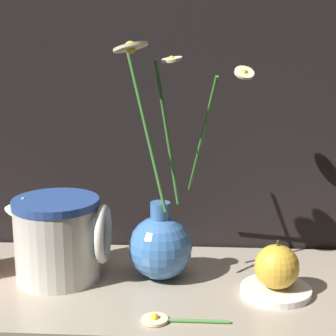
% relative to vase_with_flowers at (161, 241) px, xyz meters
% --- Properties ---
extents(ground_plane, '(6.00, 6.00, 0.00)m').
position_rel_vase_with_flowers_xyz_m(ground_plane, '(0.02, -0.02, -0.07)').
color(ground_plane, black).
extents(shelf, '(0.85, 0.32, 0.01)m').
position_rel_vase_with_flowers_xyz_m(shelf, '(0.02, -0.02, -0.07)').
color(shelf, tan).
rests_on(shelf, ground_plane).
extents(vase_with_flowers, '(0.21, 0.17, 0.37)m').
position_rel_vase_with_flowers_xyz_m(vase_with_flowers, '(0.00, 0.00, 0.00)').
color(vase_with_flowers, '#3F72B7').
rests_on(vase_with_flowers, shelf).
extents(ceramic_pitcher, '(0.16, 0.13, 0.14)m').
position_rel_vase_with_flowers_xyz_m(ceramic_pitcher, '(-0.16, -0.01, 0.01)').
color(ceramic_pitcher, beige).
rests_on(ceramic_pitcher, shelf).
extents(saucer_plate, '(0.10, 0.10, 0.01)m').
position_rel_vase_with_flowers_xyz_m(saucer_plate, '(0.17, -0.05, -0.06)').
color(saucer_plate, white).
rests_on(saucer_plate, shelf).
extents(orange_fruit, '(0.07, 0.07, 0.07)m').
position_rel_vase_with_flowers_xyz_m(orange_fruit, '(0.17, -0.05, -0.02)').
color(orange_fruit, gold).
rests_on(orange_fruit, saucer_plate).
extents(loose_daisy, '(0.12, 0.04, 0.01)m').
position_rel_vase_with_flowers_xyz_m(loose_daisy, '(0.02, -0.14, -0.06)').
color(loose_daisy, '#4C8E3D').
rests_on(loose_daisy, shelf).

